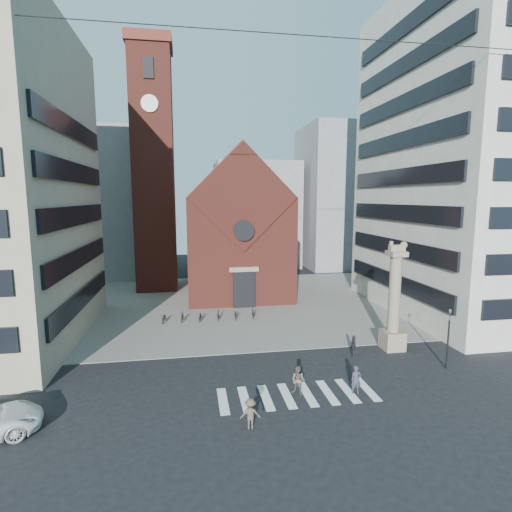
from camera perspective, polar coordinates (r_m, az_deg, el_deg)
The scene contains 21 objects.
ground at distance 28.49m, azimuth 3.12°, elevation -16.52°, with size 120.00×120.00×0.00m, color black.
piazza at distance 46.15m, azimuth -2.08°, elevation -6.67°, with size 46.00×30.00×0.05m, color gray.
zebra_crossing at distance 26.00m, azimuth 5.90°, elevation -19.11°, with size 10.20×3.20×0.01m, color white, non-canonical shape.
church at distance 50.73m, azimuth -3.02°, elevation 3.82°, with size 12.00×16.65×18.00m.
campanile at distance 53.50m, azimuth -14.41°, elevation 12.12°, with size 5.50×5.50×31.20m.
building_right at distance 47.81m, azimuth 29.71°, elevation 12.10°, with size 18.00×22.00×32.00m, color beige.
bg_block_left at distance 66.75m, azimuth -22.04°, elevation 6.91°, with size 16.00×14.00×22.00m, color gray.
bg_block_mid at distance 71.25m, azimuth -0.05°, elevation 5.95°, with size 14.00×12.00×18.00m, color gray.
bg_block_right at distance 72.71m, azimuth 13.02°, elevation 8.15°, with size 16.00×14.00×24.00m, color gray.
lion_column at distance 33.41m, azimuth 19.11°, elevation -6.90°, with size 1.63×1.60×8.68m.
traffic_light at distance 31.54m, azimuth 25.77°, elevation -10.40°, with size 0.13×0.16×4.30m.
pedestrian_0 at distance 26.38m, azimuth 14.10°, elevation -16.78°, with size 0.64×0.42×1.77m, color #383347.
pedestrian_1 at distance 25.68m, azimuth 6.06°, elevation -17.27°, with size 0.87×0.68×1.79m, color #5F524C.
pedestrian_2 at distance 31.91m, azimuth 13.77°, elevation -12.36°, with size 0.96×0.40×1.64m, color #292830.
pedestrian_3 at distance 22.35m, azimuth -0.81°, elevation -21.61°, with size 1.06×0.61×1.64m, color brown.
scooter_0 at distance 39.91m, azimuth -13.00°, elevation -8.60°, with size 0.58×1.67×0.88m, color black.
scooter_1 at distance 39.83m, azimuth -10.48°, elevation -8.49°, with size 0.46×1.62×0.97m, color black.
scooter_2 at distance 39.84m, azimuth -7.96°, elevation -8.50°, with size 0.58×1.67×0.88m, color black.
scooter_3 at distance 39.90m, azimuth -5.44°, elevation -8.35°, with size 0.46×1.62×0.97m, color black.
scooter_4 at distance 40.07m, azimuth -2.94°, elevation -8.33°, with size 0.58×1.67×0.88m, color black.
scooter_5 at distance 40.28m, azimuth -0.46°, elevation -8.15°, with size 0.46×1.62×0.97m, color black.
Camera 1 is at (-5.75, -25.21, 11.98)m, focal length 28.00 mm.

